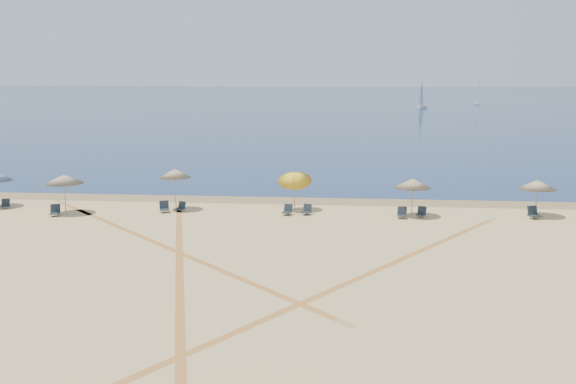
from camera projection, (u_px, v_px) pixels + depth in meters
name	position (u px, v px, depth m)	size (l,w,h in m)	color
ground	(231.00, 345.00, 20.51)	(160.00, 160.00, 0.00)	tan
ocean	(338.00, 97.00, 240.87)	(500.00, 500.00, 0.00)	#0C2151
wet_sand	(293.00, 200.00, 44.02)	(500.00, 500.00, 0.00)	olive
umbrella_1	(64.00, 179.00, 39.61)	(2.33, 2.33, 2.47)	gray
umbrella_2	(175.00, 173.00, 40.70)	(1.99, 1.99, 2.66)	gray
umbrella_3	(295.00, 177.00, 40.43)	(2.13, 2.17, 2.81)	gray
umbrella_4	(413.00, 183.00, 38.84)	(2.21, 2.21, 2.35)	gray
umbrella_5	(538.00, 185.00, 38.85)	(2.23, 2.23, 2.27)	gray
chair_1	(5.00, 204.00, 41.27)	(0.66, 0.72, 0.61)	black
chair_2	(55.00, 211.00, 39.12)	(0.75, 0.82, 0.70)	black
chair_3	(164.00, 207.00, 40.18)	(0.78, 0.84, 0.70)	black
chair_4	(181.00, 207.00, 40.39)	(0.70, 0.75, 0.61)	black
chair_5	(288.00, 210.00, 39.40)	(0.67, 0.74, 0.65)	black
chair_6	(307.00, 210.00, 39.48)	(0.69, 0.75, 0.64)	black
chair_7	(402.00, 213.00, 38.51)	(0.63, 0.71, 0.67)	black
chair_8	(421.00, 212.00, 38.80)	(0.69, 0.74, 0.63)	black
chair_9	(534.00, 213.00, 38.41)	(0.79, 0.86, 0.74)	black
sailboat_0	(421.00, 99.00, 159.53)	(3.51, 5.23, 7.74)	white
sailboat_1	(478.00, 97.00, 179.82)	(2.20, 5.02, 7.26)	white
tire_tracks	(226.00, 260.00, 29.91)	(50.37, 44.89, 0.00)	tan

